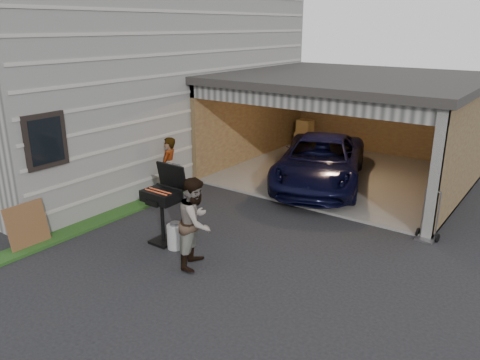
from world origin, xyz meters
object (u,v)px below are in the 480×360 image
object	(u,v)px
bbq_grill	(163,198)
propane_tank	(175,236)
hand_truck	(427,230)
plywood_panel	(27,226)
man	(196,222)
minivan	(320,164)
woman	(169,168)

from	to	relation	value
bbq_grill	propane_tank	size ratio (longest dim) A/B	3.26
hand_truck	plywood_panel	bearing A→B (deg)	-134.15
hand_truck	man	bearing A→B (deg)	-123.87
propane_tank	minivan	bearing A→B (deg)	83.66
plywood_panel	hand_truck	world-z (taller)	hand_truck
man	hand_truck	xyz separation A→B (m)	(3.11, 3.55, -0.63)
minivan	plywood_panel	distance (m)	7.31
bbq_grill	propane_tank	bearing A→B (deg)	-10.49
man	bbq_grill	world-z (taller)	man
woman	plywood_panel	size ratio (longest dim) A/B	1.72
man	hand_truck	distance (m)	4.76
bbq_grill	plywood_panel	size ratio (longest dim) A/B	1.76
minivan	man	size ratio (longest dim) A/B	2.77
plywood_panel	propane_tank	bearing A→B (deg)	35.32
minivan	hand_truck	bearing A→B (deg)	-47.18
minivan	bbq_grill	world-z (taller)	bbq_grill
propane_tank	plywood_panel	xyz separation A→B (m)	(-2.36, -1.67, 0.20)
plywood_panel	hand_truck	bearing A→B (deg)	38.51
bbq_grill	propane_tank	world-z (taller)	bbq_grill
minivan	hand_truck	distance (m)	3.77
man	bbq_grill	bearing A→B (deg)	53.25
man	bbq_grill	size ratio (longest dim) A/B	1.05
woman	propane_tank	distance (m)	2.98
minivan	woman	distance (m)	4.03
man	plywood_panel	bearing A→B (deg)	93.26
propane_tank	hand_truck	size ratio (longest dim) A/B	0.45
bbq_grill	propane_tank	xyz separation A→B (m)	(0.36, -0.07, -0.70)
bbq_grill	plywood_panel	bearing A→B (deg)	-138.98
minivan	bbq_grill	size ratio (longest dim) A/B	2.91
minivan	man	distance (m)	5.29
bbq_grill	propane_tank	distance (m)	0.79
woman	minivan	bearing A→B (deg)	116.02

